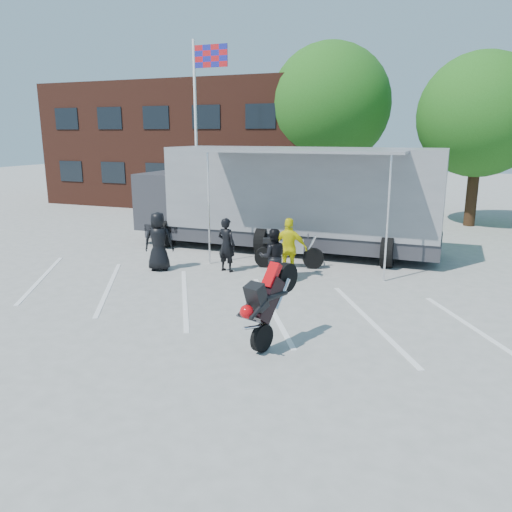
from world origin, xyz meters
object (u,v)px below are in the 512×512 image
Objects in this scene: tree_left at (330,105)px; stunt_bike_rider at (280,342)px; spectator_leather_b at (226,245)px; spectator_leather_c at (273,257)px; parked_motorcycle at (289,268)px; spectator_leather_a at (159,241)px; tree_mid at (480,115)px; flagpole at (201,112)px; spectator_hivis at (289,249)px; transporter_truck at (287,250)px.

stunt_bike_rider is (3.07, -16.88, -5.57)m from tree_left.
spectator_leather_c is (1.78, -0.78, -0.04)m from spectator_leather_b.
parked_motorcycle is at bearing -135.17° from spectator_leather_b.
tree_mid is at bearing -148.21° from spectator_leather_a.
flagpole reaches higher than spectator_leather_b.
stunt_bike_rider is at bearing -56.07° from flagpole.
flagpole is 4.30× the size of stunt_bike_rider.
spectator_hivis is (1.82, -12.35, -4.67)m from tree_left.
spectator_leather_c is (1.57, -13.09, -4.77)m from tree_left.
transporter_truck is at bearing -85.66° from tree_left.
parked_motorcycle is at bearing 123.96° from stunt_bike_rider.
flagpole is at bearing -45.25° from spectator_leather_b.
parked_motorcycle is (1.47, -11.23, -5.57)m from tree_left.
spectator_leather_a is at bearing 161.53° from stunt_bike_rider.
tree_left reaches higher than stunt_bike_rider.
spectator_leather_a is (-3.70, -1.71, 0.92)m from parked_motorcycle.
spectator_leather_a is 2.11m from spectator_leather_b.
flagpole is at bearing -156.03° from tree_mid.
tree_left is at bearing 54.72° from flagpole.
tree_left is at bearing -8.04° from parked_motorcycle.
spectator_hivis is at bearing 123.59° from stunt_bike_rider.
tree_mid is 11.26m from transporter_truck.
tree_left is 12.62m from parked_motorcycle.
spectator_leather_c is (3.80, -0.14, -0.12)m from spectator_leather_a.
spectator_hivis is (2.03, -0.05, 0.06)m from spectator_leather_b.
tree_mid is at bearing 94.18° from stunt_bike_rider.
spectator_leather_a is (-9.23, -11.95, -4.03)m from tree_mid.
tree_mid is 13.89m from spectator_leather_c.
spectator_leather_b is at bearing -7.43° from spectator_hivis.
tree_left is 13.19m from spectator_leather_b.
stunt_bike_rider is 6.66m from spectator_leather_a.
transporter_truck is 5.07m from spectator_leather_a.
spectator_leather_a is (2.01, -6.95, -4.14)m from flagpole.
flagpole reaches higher than transporter_truck.
parked_motorcycle is 1.34× the size of spectator_leather_b.
stunt_bike_rider is 1.11× the size of spectator_leather_b.
spectator_leather_a is at bearing 99.42° from parked_motorcycle.
stunt_bike_rider is at bearing 87.13° from spectator_leather_c.
stunt_bike_rider is 4.15m from spectator_leather_c.
spectator_leather_b is (-3.29, 4.57, 0.84)m from stunt_bike_rider.
spectator_hivis is at bearing -46.36° from flagpole.
transporter_truck is at bearing -77.88° from spectator_hivis.
spectator_hivis is (0.25, 0.74, 0.10)m from spectator_leather_c.
tree_mid is 15.63m from spectator_leather_a.
stunt_bike_rider is at bearing -103.90° from tree_mid.
spectator_leather_c is (-1.50, 3.79, 0.80)m from stunt_bike_rider.
spectator_leather_c is at bearing 129.72° from stunt_bike_rider.
parked_motorcycle is at bearing -78.79° from spectator_hivis.
flagpole is 4.45× the size of spectator_hivis.
flagpole is 14.05m from stunt_bike_rider.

